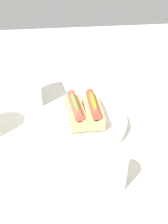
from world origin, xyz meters
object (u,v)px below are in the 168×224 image
at_px(hotdog_back, 75,110).
at_px(hotdog_front, 93,109).
at_px(napkin_box, 33,82).
at_px(water_glass, 113,173).
at_px(serving_bowl, 84,121).

bearing_deg(hotdog_back, hotdog_front, -91.71).
xyz_separation_m(hotdog_front, napkin_box, (0.19, 0.19, 0.01)).
bearing_deg(napkin_box, water_glass, -163.15).
height_order(hotdog_front, napkin_box, napkin_box).
xyz_separation_m(hotdog_front, water_glass, (-0.24, -0.01, -0.02)).
height_order(hotdog_front, water_glass, hotdog_front).
bearing_deg(serving_bowl, napkin_box, 40.03).
height_order(serving_bowl, hotdog_front, hotdog_front).
distance_m(hotdog_front, water_glass, 0.24).
height_order(serving_bowl, hotdog_back, hotdog_back).
xyz_separation_m(serving_bowl, napkin_box, (0.19, 0.16, 0.06)).
bearing_deg(hotdog_back, water_glass, -166.16).
distance_m(water_glass, napkin_box, 0.48).
xyz_separation_m(serving_bowl, water_glass, (-0.24, -0.03, 0.02)).
distance_m(serving_bowl, hotdog_back, 0.05).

